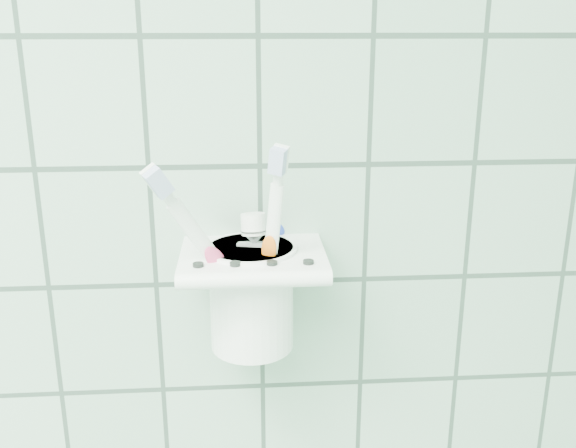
% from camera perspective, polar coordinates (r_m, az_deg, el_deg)
% --- Properties ---
extents(holder_bracket, '(0.14, 0.11, 0.04)m').
position_cam_1_polar(holder_bracket, '(0.62, -3.13, -3.22)').
color(holder_bracket, white).
rests_on(holder_bracket, wall_back).
extents(cup, '(0.09, 0.09, 0.11)m').
position_cam_1_polar(cup, '(0.63, -3.26, -6.15)').
color(cup, white).
rests_on(cup, holder_bracket).
extents(toothbrush_pink, '(0.10, 0.07, 0.21)m').
position_cam_1_polar(toothbrush_pink, '(0.62, -1.94, -0.29)').
color(toothbrush_pink, white).
rests_on(toothbrush_pink, cup).
extents(toothbrush_blue, '(0.05, 0.09, 0.22)m').
position_cam_1_polar(toothbrush_blue, '(0.62, -2.36, -0.55)').
color(toothbrush_blue, white).
rests_on(toothbrush_blue, cup).
extents(toothbrush_orange, '(0.03, 0.05, 0.21)m').
position_cam_1_polar(toothbrush_orange, '(0.61, -2.42, -1.40)').
color(toothbrush_orange, white).
rests_on(toothbrush_orange, cup).
extents(toothpaste_tube, '(0.04, 0.03, 0.13)m').
position_cam_1_polar(toothpaste_tube, '(0.61, -2.58, -4.29)').
color(toothpaste_tube, silver).
rests_on(toothpaste_tube, cup).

